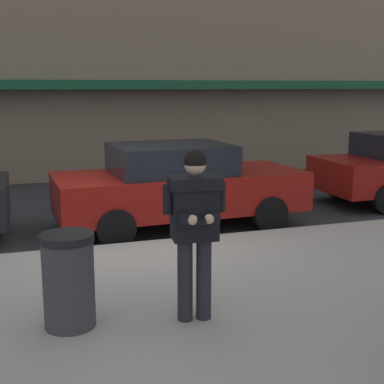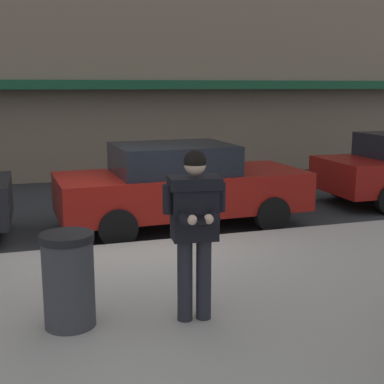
{
  "view_description": "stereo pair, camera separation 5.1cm",
  "coord_description": "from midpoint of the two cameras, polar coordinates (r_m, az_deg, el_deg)",
  "views": [
    {
      "loc": [
        -1.68,
        -8.23,
        2.57
      ],
      "look_at": [
        -0.01,
        -3.09,
        1.49
      ],
      "focal_mm": 50.0,
      "sensor_mm": 36.0,
      "label": 1
    },
    {
      "loc": [
        -1.64,
        -8.25,
        2.57
      ],
      "look_at": [
        -0.01,
        -3.09,
        1.49
      ],
      "focal_mm": 50.0,
      "sensor_mm": 36.0,
      "label": 2
    }
  ],
  "objects": [
    {
      "name": "ground_plane",
      "position": [
        8.79,
        -5.88,
        -5.79
      ],
      "size": [
        80.0,
        80.0,
        0.0
      ],
      "primitive_type": "plane",
      "color": "#2B2D30"
    },
    {
      "name": "curb_paint_line",
      "position": [
        9.08,
        0.27,
        -5.15
      ],
      "size": [
        28.0,
        0.12,
        0.01
      ],
      "primitive_type": "cube",
      "color": "silver",
      "rests_on": "ground"
    },
    {
      "name": "trash_bin",
      "position": [
        5.63,
        -12.77,
        -9.12
      ],
      "size": [
        0.55,
        0.55,
        0.98
      ],
      "color": "#38383D",
      "rests_on": "sidewalk"
    },
    {
      "name": "parked_sedan_mid",
      "position": [
        9.76,
        -1.1,
        0.76
      ],
      "size": [
        4.57,
        2.06,
        1.54
      ],
      "color": "maroon",
      "rests_on": "ground"
    },
    {
      "name": "sidewalk",
      "position": [
        6.51,
        8.24,
        -11.42
      ],
      "size": [
        32.0,
        5.3,
        0.14
      ],
      "primitive_type": "cube",
      "color": "#A8A399",
      "rests_on": "ground"
    },
    {
      "name": "man_texting_on_phone",
      "position": [
        5.45,
        0.55,
        -2.73
      ],
      "size": [
        0.65,
        0.61,
        1.81
      ],
      "color": "#23232B",
      "rests_on": "sidewalk"
    }
  ]
}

